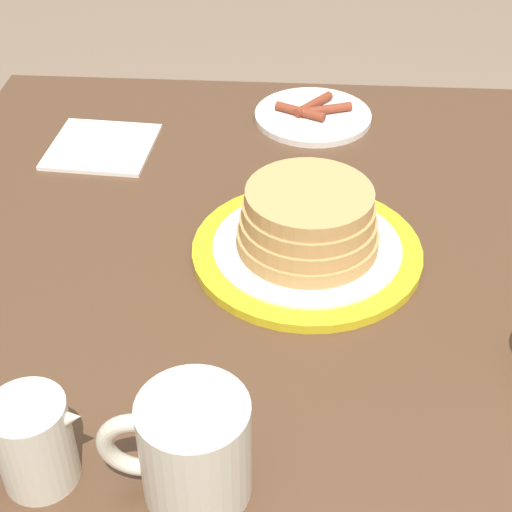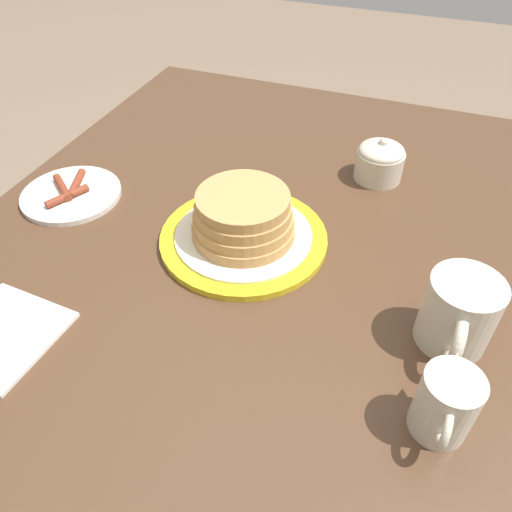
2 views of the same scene
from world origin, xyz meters
The scene contains 8 objects.
ground_plane centered at (0.00, 0.00, 0.00)m, with size 8.00×8.00×0.00m, color #7A6651.
dining_table centered at (0.00, 0.00, 0.65)m, with size 1.13×1.04×0.78m.
pancake_plate centered at (0.05, -0.05, 0.82)m, with size 0.28×0.28×0.09m.
side_plate_bacon centered at (0.05, -0.40, 0.79)m, with size 0.18×0.18×0.02m.
coffee_mug centered at (0.15, 0.29, 0.83)m, with size 0.13×0.10×0.10m.
creamer_pitcher centered at (0.28, 0.28, 0.83)m, with size 0.11×0.07×0.10m.
sugar_bowl centered at (-0.22, 0.12, 0.82)m, with size 0.09×0.09×0.09m.
napkin centered at (0.36, -0.29, 0.78)m, with size 0.16×0.15×0.01m.
Camera 2 is at (0.64, 0.19, 1.32)m, focal length 35.00 mm.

